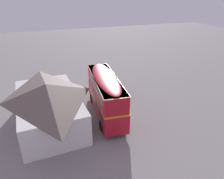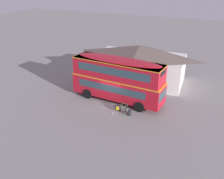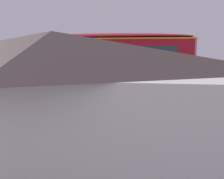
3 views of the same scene
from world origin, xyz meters
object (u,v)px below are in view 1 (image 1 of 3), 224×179
double_decker_bus (106,94)px  water_bottle_clear_plastic (126,106)px  backpack_on_ground (119,99)px  water_bottle_green_metal (122,101)px  touring_bicycle (119,102)px

double_decker_bus → water_bottle_clear_plastic: bearing=-75.8°
backpack_on_ground → water_bottle_clear_plastic: backpack_on_ground is taller
backpack_on_ground → water_bottle_clear_plastic: size_ratio=2.72×
water_bottle_green_metal → water_bottle_clear_plastic: size_ratio=1.19×
double_decker_bus → water_bottle_green_metal: double_decker_bus is taller
backpack_on_ground → water_bottle_clear_plastic: (-1.60, -0.35, -0.20)m
double_decker_bus → touring_bicycle: double_decker_bus is taller
water_bottle_green_metal → touring_bicycle: bearing=127.3°
double_decker_bus → backpack_on_ground: (2.34, -2.59, -2.34)m
water_bottle_green_metal → backpack_on_ground: bearing=34.0°
double_decker_bus → water_bottle_green_metal: size_ratio=39.68×
touring_bicycle → backpack_on_ground: size_ratio=2.97×
double_decker_bus → backpack_on_ground: bearing=-47.9°
touring_bicycle → water_bottle_green_metal: (0.52, -0.68, -0.25)m
backpack_on_ground → water_bottle_clear_plastic: bearing=-167.7°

